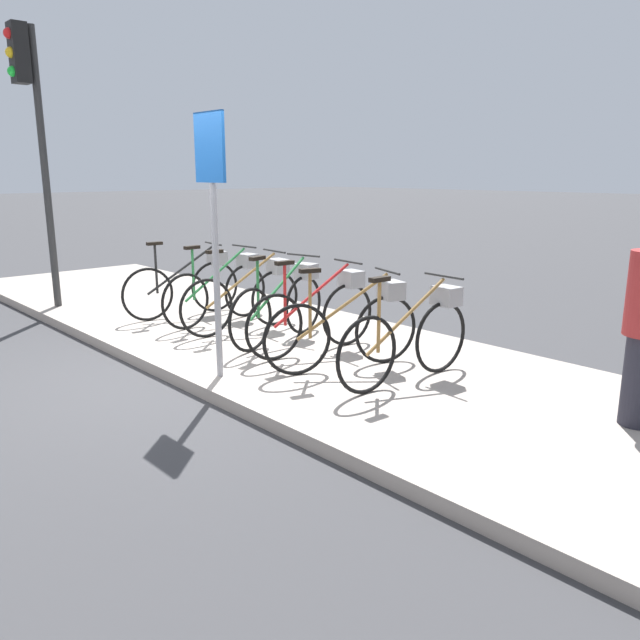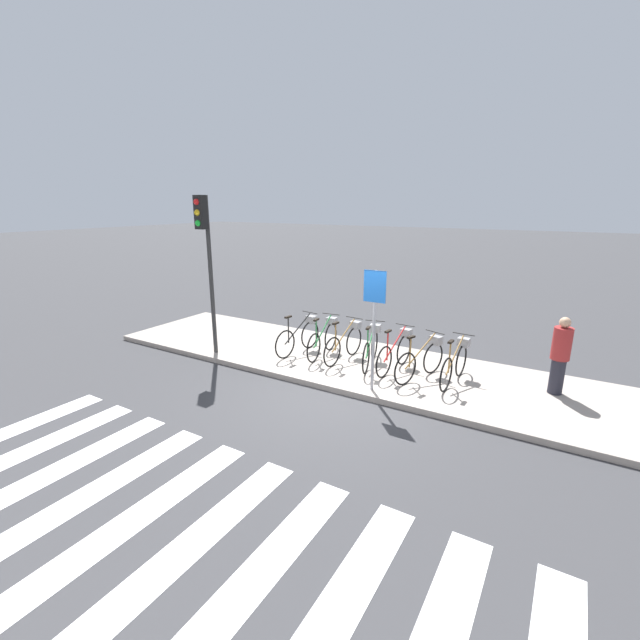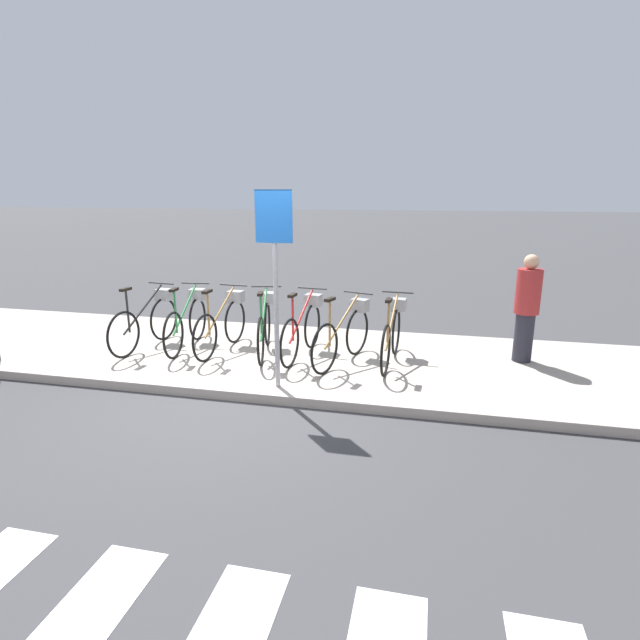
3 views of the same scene
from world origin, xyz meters
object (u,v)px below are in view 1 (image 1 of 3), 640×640
(parked_bicycle_5, at_px, (352,324))
(traffic_light, at_px, (31,109))
(parked_bicycle_4, at_px, (319,311))
(parked_bicycle_6, at_px, (413,334))
(parked_bicycle_3, at_px, (283,302))
(sign_post, at_px, (213,202))
(parked_bicycle_0, at_px, (189,283))
(parked_bicycle_1, at_px, (222,287))
(parked_bicycle_2, at_px, (248,294))

(parked_bicycle_5, height_order, traffic_light, traffic_light)
(parked_bicycle_4, distance_m, parked_bicycle_6, 1.30)
(parked_bicycle_4, bearing_deg, traffic_light, -162.78)
(parked_bicycle_3, xyz_separation_m, sign_post, (0.59, -1.27, 1.18))
(parked_bicycle_4, xyz_separation_m, traffic_light, (-4.27, -1.32, 2.25))
(parked_bicycle_3, bearing_deg, parked_bicycle_0, -176.36)
(parked_bicycle_4, bearing_deg, parked_bicycle_6, -1.21)
(parked_bicycle_0, height_order, parked_bicycle_4, same)
(parked_bicycle_1, relative_size, parked_bicycle_5, 1.04)
(parked_bicycle_0, bearing_deg, parked_bicycle_4, 2.79)
(parked_bicycle_0, distance_m, parked_bicycle_1, 0.62)
(parked_bicycle_0, height_order, traffic_light, traffic_light)
(parked_bicycle_0, xyz_separation_m, parked_bicycle_3, (1.86, 0.12, 0.00))
(parked_bicycle_0, xyz_separation_m, traffic_light, (-1.80, -1.20, 2.25))
(parked_bicycle_6, height_order, traffic_light, traffic_light)
(parked_bicycle_0, bearing_deg, sign_post, -25.22)
(parked_bicycle_5, bearing_deg, parked_bicycle_6, 12.13)
(parked_bicycle_4, xyz_separation_m, parked_bicycle_6, (1.30, -0.03, 0.00))
(parked_bicycle_3, height_order, sign_post, sign_post)
(parked_bicycle_6, bearing_deg, traffic_light, -166.90)
(parked_bicycle_2, bearing_deg, parked_bicycle_4, 0.66)
(parked_bicycle_2, bearing_deg, parked_bicycle_6, -0.29)
(parked_bicycle_3, relative_size, parked_bicycle_6, 0.98)
(parked_bicycle_6, bearing_deg, parked_bicycle_0, -178.59)
(sign_post, bearing_deg, parked_bicycle_6, 43.57)
(traffic_light, bearing_deg, parked_bicycle_1, 28.86)
(parked_bicycle_1, relative_size, parked_bicycle_2, 1.00)
(sign_post, bearing_deg, parked_bicycle_5, 59.24)
(parked_bicycle_2, height_order, sign_post, sign_post)
(parked_bicycle_1, distance_m, parked_bicycle_6, 3.15)
(parked_bicycle_1, height_order, parked_bicycle_3, same)
(parked_bicycle_3, bearing_deg, parked_bicycle_5, -7.55)
(parked_bicycle_1, xyz_separation_m, traffic_light, (-2.41, -1.33, 2.25))
(parked_bicycle_4, relative_size, parked_bicycle_6, 1.00)
(parked_bicycle_3, distance_m, traffic_light, 4.50)
(parked_bicycle_1, bearing_deg, parked_bicycle_6, -0.63)
(parked_bicycle_4, bearing_deg, parked_bicycle_1, 179.78)
(parked_bicycle_3, xyz_separation_m, traffic_light, (-3.66, -1.32, 2.25))
(parked_bicycle_1, height_order, parked_bicycle_4, same)
(parked_bicycle_3, relative_size, sign_post, 0.68)
(parked_bicycle_2, distance_m, sign_post, 2.13)
(traffic_light, distance_m, sign_post, 4.39)
(parked_bicycle_1, distance_m, sign_post, 2.54)
(parked_bicycle_2, bearing_deg, parked_bicycle_3, 1.09)
(parked_bicycle_0, height_order, parked_bicycle_3, same)
(parked_bicycle_2, relative_size, parked_bicycle_6, 1.00)
(parked_bicycle_5, distance_m, sign_post, 1.75)
(parked_bicycle_1, bearing_deg, sign_post, -34.83)
(parked_bicycle_1, xyz_separation_m, parked_bicycle_4, (1.85, -0.01, 0.00))
(parked_bicycle_3, height_order, parked_bicycle_6, same)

